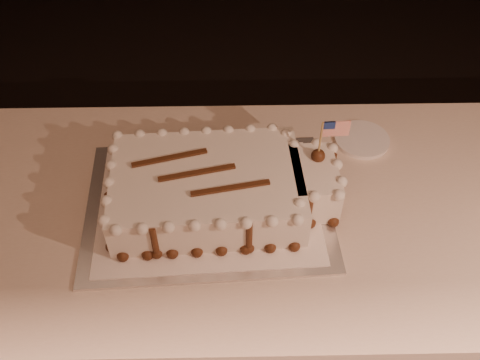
{
  "coord_description": "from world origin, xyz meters",
  "views": [
    {
      "loc": [
        -0.06,
        -0.28,
        1.78
      ],
      "look_at": [
        -0.05,
        0.6,
        0.84
      ],
      "focal_mm": 40.0,
      "sensor_mm": 36.0,
      "label": 1
    }
  ],
  "objects_px": {
    "banquet_table": "(256,285)",
    "sheet_cake": "(220,188)",
    "side_plate": "(362,139)",
    "cake_board": "(208,205)"
  },
  "relations": [
    {
      "from": "banquet_table",
      "to": "cake_board",
      "type": "bearing_deg",
      "value": 179.33
    },
    {
      "from": "side_plate",
      "to": "cake_board",
      "type": "bearing_deg",
      "value": -151.47
    },
    {
      "from": "side_plate",
      "to": "banquet_table",
      "type": "bearing_deg",
      "value": -142.13
    },
    {
      "from": "cake_board",
      "to": "side_plate",
      "type": "xyz_separation_m",
      "value": [
        0.43,
        0.23,
        0.0
      ]
    },
    {
      "from": "cake_board",
      "to": "side_plate",
      "type": "height_order",
      "value": "side_plate"
    },
    {
      "from": "banquet_table",
      "to": "side_plate",
      "type": "height_order",
      "value": "side_plate"
    },
    {
      "from": "banquet_table",
      "to": "cake_board",
      "type": "height_order",
      "value": "cake_board"
    },
    {
      "from": "banquet_table",
      "to": "side_plate",
      "type": "distance_m",
      "value": 0.54
    },
    {
      "from": "banquet_table",
      "to": "side_plate",
      "type": "relative_size",
      "value": 15.52
    },
    {
      "from": "banquet_table",
      "to": "sheet_cake",
      "type": "bearing_deg",
      "value": 177.94
    }
  ]
}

